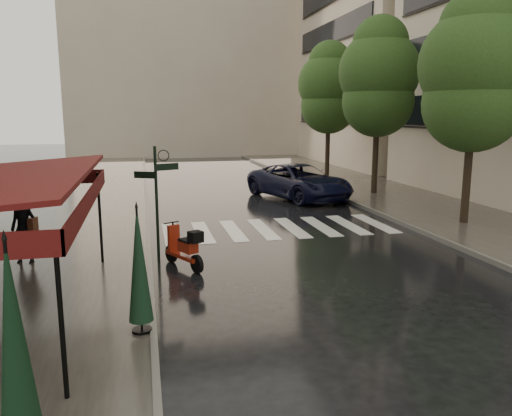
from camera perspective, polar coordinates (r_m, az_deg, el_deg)
name	(u,v)px	position (r m, az deg, el deg)	size (l,w,h in m)	color
ground	(219,295)	(11.19, -4.28, -9.88)	(120.00, 120.00, 0.00)	black
sidewalk_near	(74,205)	(22.90, -20.07, 0.33)	(6.00, 60.00, 0.12)	#38332D
sidewalk_far	(388,193)	(25.56, 14.80, 1.65)	(5.50, 60.00, 0.12)	#38332D
curb_near	(146,202)	(22.70, -12.42, 0.68)	(0.12, 60.00, 0.16)	#595651
curb_far	(334,195)	(24.40, 8.96, 1.49)	(0.12, 60.00, 0.16)	#595651
crosswalk	(278,228)	(17.42, 2.49, -2.32)	(7.85, 3.20, 0.01)	silver
signpost	(157,194)	(13.54, -11.29, 1.59)	(1.17, 0.29, 3.10)	black
haussmann_far	(382,42)	(40.93, 14.17, 17.87)	(8.00, 16.00, 18.50)	tan
backdrop_building	(188,47)	(48.96, -7.74, 17.74)	(22.00, 6.00, 20.00)	tan
tree_near	(475,72)	(19.01, 23.78, 14.02)	(3.80, 3.80, 7.99)	black
tree_mid	(379,78)	(24.98, 13.85, 14.23)	(3.80, 3.80, 8.34)	black
tree_far	(329,88)	(31.47, 8.35, 13.38)	(3.80, 3.80, 8.16)	black
pedestrian_with_umbrella	(21,199)	(14.04, -25.26, 0.90)	(1.25, 1.27, 2.51)	black
scooter	(185,249)	(12.99, -8.16, -4.62)	(0.95, 1.55, 1.12)	black
parked_car	(299,181)	(23.58, 4.95, 3.04)	(2.65, 5.75, 1.60)	black
parasol_front	(14,336)	(6.39, -25.96, -12.97)	(0.45, 0.45, 2.53)	black
parasol_back	(139,265)	(8.93, -13.23, -6.33)	(0.43, 0.43, 2.30)	black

